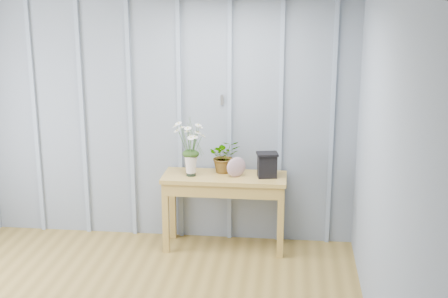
# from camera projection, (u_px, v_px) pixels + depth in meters

# --- Properties ---
(room_shell) EXTENTS (4.00, 4.50, 2.50)m
(room_shell) POSITION_uv_depth(u_px,v_px,m) (115.00, 61.00, 4.77)
(room_shell) COLOR gray
(room_shell) RESTS_ON ground
(sideboard) EXTENTS (1.20, 0.45, 0.75)m
(sideboard) POSITION_uv_depth(u_px,v_px,m) (225.00, 187.00, 6.08)
(sideboard) COLOR #A9853C
(sideboard) RESTS_ON ground
(daisy_vase) EXTENTS (0.40, 0.31, 0.57)m
(daisy_vase) POSITION_uv_depth(u_px,v_px,m) (191.00, 140.00, 5.95)
(daisy_vase) COLOR black
(daisy_vase) RESTS_ON sideboard
(spider_plant) EXTENTS (0.36, 0.33, 0.33)m
(spider_plant) POSITION_uv_depth(u_px,v_px,m) (224.00, 156.00, 6.12)
(spider_plant) COLOR #1A3510
(spider_plant) RESTS_ON sideboard
(felt_disc_vessel) EXTENTS (0.20, 0.14, 0.20)m
(felt_disc_vessel) POSITION_uv_depth(u_px,v_px,m) (236.00, 167.00, 5.98)
(felt_disc_vessel) COLOR #814967
(felt_disc_vessel) RESTS_ON sideboard
(carved_box) EXTENTS (0.22, 0.19, 0.24)m
(carved_box) POSITION_uv_depth(u_px,v_px,m) (267.00, 165.00, 5.97)
(carved_box) COLOR black
(carved_box) RESTS_ON sideboard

